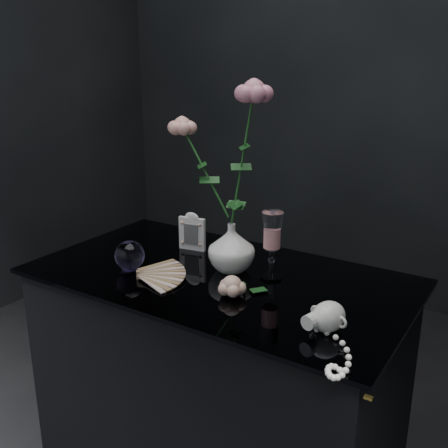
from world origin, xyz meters
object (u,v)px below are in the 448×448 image
Objects in this scene: paperweight at (130,255)px; wine_glass at (272,246)px; pearl_jar at (328,315)px; vase at (231,247)px; loose_rose at (232,286)px; picture_frame at (192,231)px.

wine_glass is at bearing 23.58° from paperweight.
wine_glass reaches higher than pearl_jar.
wine_glass reaches higher than vase.
picture_frame is at bearing 118.35° from loose_rose.
paperweight is at bearing -167.65° from pearl_jar.
vase reaches higher than paperweight.
picture_frame is 0.49× the size of pearl_jar.
wine_glass is 0.76× the size of pearl_jar.
pearl_jar is at bearing -33.32° from picture_frame.
vase is 1.13× the size of picture_frame.
paperweight is (-0.05, -0.23, -0.02)m from picture_frame.
paperweight is 0.54× the size of loose_rose.
vase is at bearing 168.73° from pearl_jar.
picture_frame is 0.61m from pearl_jar.
paperweight is at bearing 157.76° from loose_rose.
vase is 0.73× the size of wine_glass.
picture_frame is 0.77× the size of loose_rose.
vase is at bearing -30.65° from picture_frame.
loose_rose is at bearing -102.05° from wine_glass.
wine_glass is at bearing 54.23° from loose_rose.
picture_frame reaches higher than pearl_jar.
vase is 0.87× the size of loose_rose.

